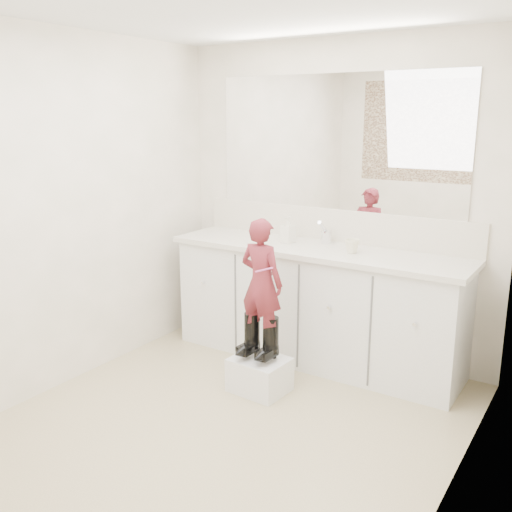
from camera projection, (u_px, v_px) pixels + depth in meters
The scene contains 17 objects.
floor at pixel (221, 429), 3.44m from camera, with size 3.00×3.00×0.00m, color #978963.
ceiling at pixel (214, 1), 2.86m from camera, with size 3.00×3.00×0.00m, color white.
wall_back at pixel (334, 201), 4.38m from camera, with size 2.60×2.60×0.00m, color beige.
wall_left at pixel (63, 213), 3.83m from camera, with size 3.00×3.00×0.00m, color beige.
wall_right at pixel (460, 267), 2.47m from camera, with size 3.00×3.00×0.00m, color beige.
vanity_cabinet at pixel (316, 306), 4.34m from camera, with size 2.20×0.55×0.85m, color silver.
countertop at pixel (316, 250), 4.22m from camera, with size 2.28×0.58×0.04m, color beige.
backsplash at pixel (333, 225), 4.41m from camera, with size 2.28×0.03×0.25m, color beige.
mirror at pixel (336, 143), 4.26m from camera, with size 2.00×0.02×1.00m, color white.
faucet at pixel (326, 237), 4.34m from camera, with size 0.08×0.08×0.10m, color silver.
cup at pixel (352, 246), 4.03m from camera, with size 0.11×0.11×0.10m, color beige.
soap_bottle at pixel (288, 230), 4.35m from camera, with size 0.09×0.09×0.20m, color silver.
step_stool at pixel (260, 375), 3.89m from camera, with size 0.37×0.31×0.23m, color silver.
boot_left at pixel (252, 334), 3.88m from camera, with size 0.11×0.20×0.31m, color black, non-canonical shape.
boot_right at pixel (271, 339), 3.80m from camera, with size 0.11×0.20×0.31m, color black, non-canonical shape.
toddler at pixel (261, 283), 3.75m from camera, with size 0.32×0.21×0.87m, color #A9343B.
toothbrush at pixel (264, 270), 3.62m from camera, with size 0.01×0.01×0.14m, color #D452A1.
Camera 1 is at (1.85, -2.48, 1.84)m, focal length 40.00 mm.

